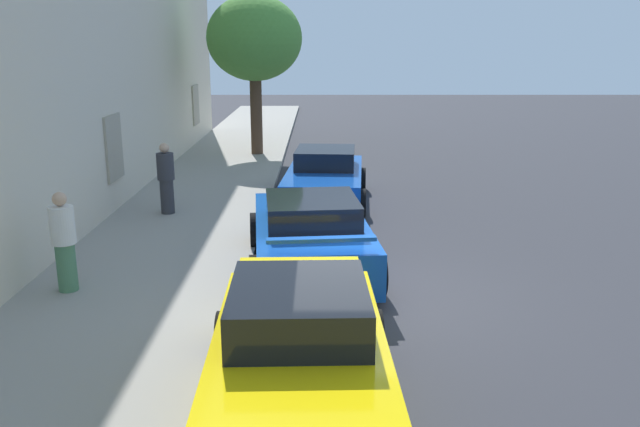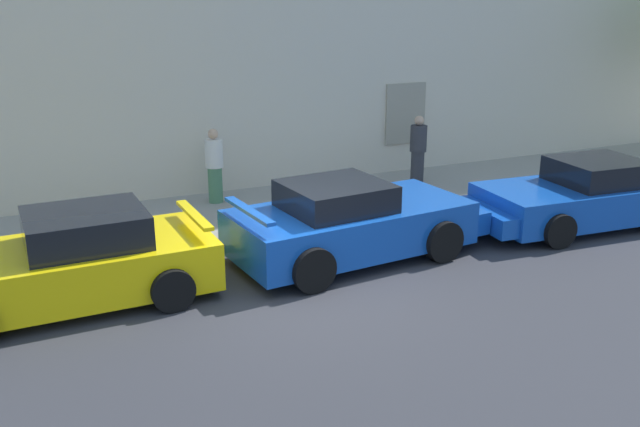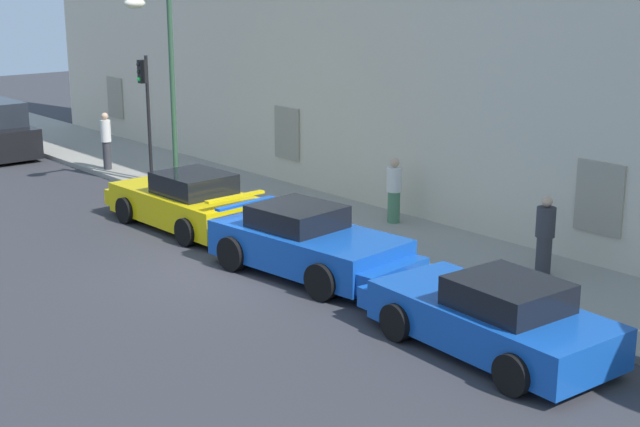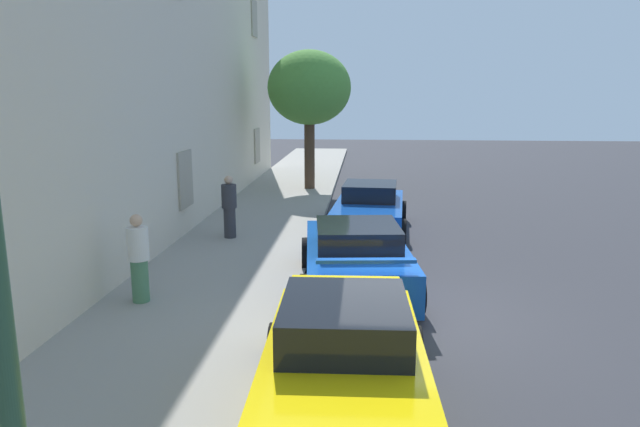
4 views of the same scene
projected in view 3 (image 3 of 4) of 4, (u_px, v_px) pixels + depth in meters
ground_plane at (232, 269)px, 19.01m from camera, size 80.00×80.00×0.00m
sidewalk at (365, 232)px, 21.43m from camera, size 60.00×3.54×0.14m
sportscar_red_lead at (184, 202)px, 22.14m from camera, size 4.73×2.21×1.40m
sportscar_yellow_flank at (313, 246)px, 18.45m from camera, size 4.71×2.46×1.41m
sportscar_white_middle at (485, 316)px, 14.80m from camera, size 4.64×2.30×1.33m
traffic_light at (145, 96)px, 25.93m from camera, size 0.22×0.36×3.65m
street_lamp at (157, 55)px, 24.47m from camera, size 0.44×1.42×5.43m
pedestrian_admiring at (106, 140)px, 27.84m from camera, size 0.42×0.42×1.78m
pedestrian_strolling at (545, 235)px, 18.04m from camera, size 0.54×0.54×1.63m
pedestrian_bystander at (394, 190)px, 21.86m from camera, size 0.40×0.40×1.61m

